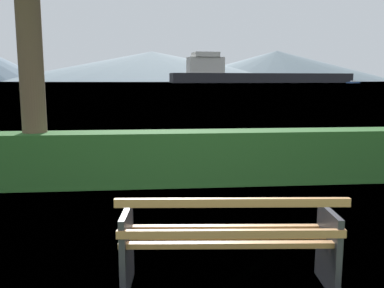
% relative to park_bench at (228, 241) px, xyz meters
% --- Properties ---
extents(ground_plane, '(1400.00, 1400.00, 0.00)m').
position_rel_park_bench_xyz_m(ground_plane, '(0.01, 0.06, -0.43)').
color(ground_plane, '#4C6B33').
extents(water_surface, '(620.00, 620.00, 0.00)m').
position_rel_park_bench_xyz_m(water_surface, '(0.01, 309.26, -0.43)').
color(water_surface, '#7A99A8').
rests_on(water_surface, ground_plane).
extents(park_bench, '(1.82, 0.71, 0.87)m').
position_rel_park_bench_xyz_m(park_bench, '(0.00, 0.00, 0.00)').
color(park_bench, '#A0703F').
rests_on(park_bench, ground_plane).
extents(hedge_row, '(7.16, 0.61, 0.90)m').
position_rel_park_bench_xyz_m(hedge_row, '(0.01, 3.62, 0.02)').
color(hedge_row, '#285B23').
rests_on(hedge_row, ground_plane).
extents(cargo_ship_large, '(116.83, 27.03, 18.13)m').
position_rel_park_bench_xyz_m(cargo_ship_large, '(59.61, 251.53, 4.64)').
color(cargo_ship_large, '#232328').
rests_on(cargo_ship_large, water_surface).
extents(fishing_boat_near, '(7.27, 2.70, 1.43)m').
position_rel_park_bench_xyz_m(fishing_boat_near, '(108.96, 215.60, 0.09)').
color(fishing_boat_near, '#335693').
rests_on(fishing_boat_near, water_surface).
extents(distant_hills, '(755.49, 405.88, 69.98)m').
position_rel_park_bench_xyz_m(distant_hills, '(-40.68, 574.04, 25.17)').
color(distant_hills, slate).
rests_on(distant_hills, ground_plane).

